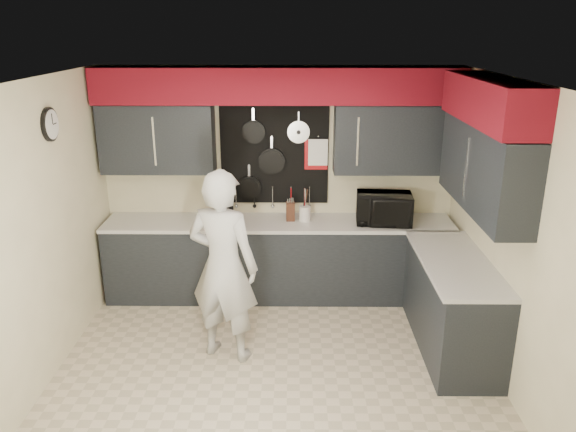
{
  "coord_description": "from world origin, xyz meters",
  "views": [
    {
      "loc": [
        0.16,
        -4.5,
        3.01
      ],
      "look_at": [
        0.11,
        0.5,
        1.3
      ],
      "focal_mm": 35.0,
      "sensor_mm": 36.0,
      "label": 1
    }
  ],
  "objects_px": {
    "utensil_crock": "(305,213)",
    "coffee_maker": "(225,208)",
    "knife_block": "(290,212)",
    "person": "(223,267)",
    "microwave": "(384,208)"
  },
  "relations": [
    {
      "from": "microwave",
      "to": "knife_block",
      "type": "xyz_separation_m",
      "value": [
        -1.03,
        0.07,
        -0.06
      ]
    },
    {
      "from": "microwave",
      "to": "coffee_maker",
      "type": "bearing_deg",
      "value": -176.25
    },
    {
      "from": "knife_block",
      "to": "coffee_maker",
      "type": "distance_m",
      "value": 0.73
    },
    {
      "from": "knife_block",
      "to": "utensil_crock",
      "type": "height_order",
      "value": "knife_block"
    },
    {
      "from": "utensil_crock",
      "to": "person",
      "type": "height_order",
      "value": "person"
    },
    {
      "from": "coffee_maker",
      "to": "person",
      "type": "relative_size",
      "value": 0.17
    },
    {
      "from": "utensil_crock",
      "to": "coffee_maker",
      "type": "distance_m",
      "value": 0.89
    },
    {
      "from": "microwave",
      "to": "person",
      "type": "height_order",
      "value": "person"
    },
    {
      "from": "utensil_crock",
      "to": "coffee_maker",
      "type": "height_order",
      "value": "coffee_maker"
    },
    {
      "from": "knife_block",
      "to": "utensil_crock",
      "type": "distance_m",
      "value": 0.16
    },
    {
      "from": "knife_block",
      "to": "utensil_crock",
      "type": "xyz_separation_m",
      "value": [
        0.16,
        -0.0,
        -0.02
      ]
    },
    {
      "from": "knife_block",
      "to": "coffee_maker",
      "type": "xyz_separation_m",
      "value": [
        -0.72,
        -0.05,
        0.06
      ]
    },
    {
      "from": "knife_block",
      "to": "person",
      "type": "height_order",
      "value": "person"
    },
    {
      "from": "utensil_crock",
      "to": "person",
      "type": "relative_size",
      "value": 0.09
    },
    {
      "from": "microwave",
      "to": "person",
      "type": "relative_size",
      "value": 0.33
    }
  ]
}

